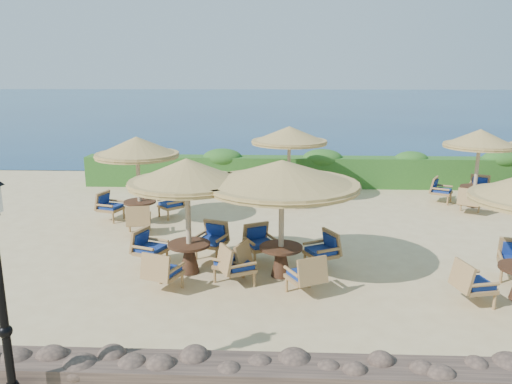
% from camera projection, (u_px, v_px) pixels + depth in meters
% --- Properties ---
extents(ground, '(120.00, 120.00, 0.00)m').
position_uv_depth(ground, '(326.00, 247.00, 13.14)').
color(ground, '#D2BB85').
rests_on(ground, ground).
extents(sea, '(160.00, 160.00, 0.00)m').
position_uv_depth(sea, '(286.00, 101.00, 81.16)').
color(sea, '#0C284E').
rests_on(sea, ground).
extents(hedge, '(18.00, 0.90, 1.20)m').
position_uv_depth(hedge, '(310.00, 172.00, 20.00)').
color(hedge, '#21511A').
rests_on(hedge, ground).
extents(stone_wall, '(15.00, 0.65, 0.44)m').
position_uv_depth(stone_wall, '(367.00, 380.00, 7.06)').
color(stone_wall, brown).
rests_on(stone_wall, ground).
extents(lamp_post, '(0.44, 0.44, 3.31)m').
position_uv_depth(lamp_post, '(2.00, 306.00, 6.37)').
color(lamp_post, black).
rests_on(lamp_post, ground).
extents(cafe_set_0, '(2.87, 2.87, 2.65)m').
position_uv_depth(cafe_set_0, '(188.00, 198.00, 11.03)').
color(cafe_set_0, tan).
rests_on(cafe_set_0, ground).
extents(cafe_set_1, '(3.41, 3.41, 2.65)m').
position_uv_depth(cafe_set_1, '(282.00, 192.00, 10.79)').
color(cafe_set_1, tan).
rests_on(cafe_set_1, ground).
extents(cafe_set_3, '(2.71, 2.69, 2.65)m').
position_uv_depth(cafe_set_3, '(138.00, 164.00, 14.74)').
color(cafe_set_3, tan).
rests_on(cafe_set_3, ground).
extents(cafe_set_4, '(2.87, 2.87, 2.65)m').
position_uv_depth(cafe_set_4, '(289.00, 151.00, 17.57)').
color(cafe_set_4, tan).
rests_on(cafe_set_4, ground).
extents(cafe_set_5, '(2.80, 2.80, 2.65)m').
position_uv_depth(cafe_set_5, '(478.00, 158.00, 16.70)').
color(cafe_set_5, tan).
rests_on(cafe_set_5, ground).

